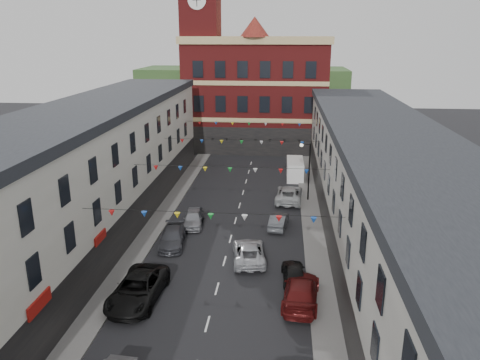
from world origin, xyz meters
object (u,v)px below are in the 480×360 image
(car_right_f, at_px, (289,194))
(moving_car, at_px, (249,252))
(white_van, at_px, (295,169))
(car_left_d, at_px, (172,238))
(car_left_e, at_px, (193,218))
(car_right_c, at_px, (301,291))
(car_right_e, at_px, (279,221))
(street_lamp, at_px, (307,164))
(car_right_d, at_px, (294,273))
(pedestrian, at_px, (201,216))
(car_left_c, at_px, (138,289))

(car_right_f, relative_size, moving_car, 1.09)
(car_right_f, xyz_separation_m, white_van, (0.74, 8.21, 0.32))
(car_left_d, xyz_separation_m, car_left_e, (0.90, 4.15, 0.03))
(car_left_e, height_order, car_right_f, car_right_f)
(car_left_d, xyz_separation_m, car_right_c, (10.00, -7.47, 0.12))
(car_right_e, distance_m, white_van, 15.23)
(street_lamp, relative_size, car_left_d, 1.31)
(car_right_d, relative_size, car_right_e, 1.00)
(car_left_d, relative_size, pedestrian, 2.80)
(street_lamp, bearing_deg, car_left_e, -143.53)
(car_left_c, distance_m, car_right_d, 10.42)
(car_right_e, bearing_deg, street_lamp, -102.31)
(car_right_d, bearing_deg, car_right_e, -86.71)
(car_right_e, relative_size, moving_car, 0.77)
(pedestrian, bearing_deg, car_left_d, -111.34)
(car_left_d, distance_m, car_right_c, 12.49)
(car_left_d, height_order, car_left_e, car_left_e)
(car_left_c, xyz_separation_m, moving_car, (6.57, 6.18, -0.13))
(car_right_e, bearing_deg, car_right_c, 105.23)
(street_lamp, xyz_separation_m, car_left_e, (-10.15, -7.50, -3.21))
(car_right_f, xyz_separation_m, moving_car, (-3.06, -13.42, -0.07))
(car_left_e, xyz_separation_m, pedestrian, (0.67, 0.33, 0.12))
(street_lamp, height_order, car_right_e, street_lamp)
(car_left_d, relative_size, car_right_e, 1.18)
(car_left_d, xyz_separation_m, car_right_f, (9.36, 11.37, 0.10))
(car_right_c, relative_size, car_right_d, 1.39)
(street_lamp, xyz_separation_m, car_right_c, (-1.05, -19.13, -3.12))
(car_right_c, distance_m, moving_car, 6.57)
(car_right_c, xyz_separation_m, moving_car, (-3.70, 5.43, -0.09))
(street_lamp, bearing_deg, moving_car, -109.12)
(car_right_d, bearing_deg, moving_car, -44.86)
(street_lamp, height_order, car_left_e, street_lamp)
(car_left_d, distance_m, pedestrian, 4.76)
(street_lamp, height_order, car_right_c, street_lamp)
(street_lamp, distance_m, car_left_e, 13.02)
(white_van, bearing_deg, car_right_f, -95.73)
(moving_car, bearing_deg, car_left_e, -56.29)
(car_right_f, bearing_deg, white_van, -91.21)
(car_right_d, xyz_separation_m, car_right_f, (-0.25, 16.28, 0.10))
(car_right_c, height_order, car_right_d, car_right_c)
(car_left_d, bearing_deg, car_right_e, 21.21)
(street_lamp, height_order, white_van, street_lamp)
(car_right_c, height_order, car_right_e, car_right_c)
(car_right_c, relative_size, car_right_e, 1.39)
(car_left_e, height_order, car_right_e, car_left_e)
(car_right_c, xyz_separation_m, white_van, (0.10, 27.06, 0.30))
(white_van, bearing_deg, pedestrian, -120.03)
(car_left_e, bearing_deg, moving_car, -55.26)
(car_left_c, bearing_deg, car_right_e, 58.57)
(car_right_d, distance_m, car_right_f, 16.29)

